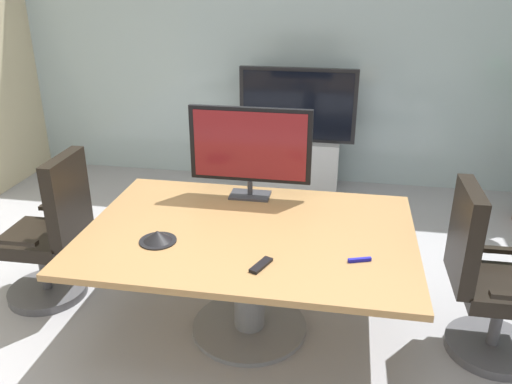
{
  "coord_description": "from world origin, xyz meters",
  "views": [
    {
      "loc": [
        0.62,
        -2.69,
        2.21
      ],
      "look_at": [
        0.08,
        0.34,
        0.89
      ],
      "focal_mm": 36.48,
      "sensor_mm": 36.0,
      "label": 1
    }
  ],
  "objects_px": {
    "office_chair_left": "(52,241)",
    "remote_control": "(261,265)",
    "conference_table": "(249,253)",
    "wall_display_unit": "(296,150)",
    "office_chair_right": "(487,288)",
    "tv_monitor": "(250,147)",
    "conference_phone": "(158,237)"
  },
  "relations": [
    {
      "from": "office_chair_left",
      "to": "office_chair_right",
      "type": "xyz_separation_m",
      "value": [
        2.88,
        -0.09,
        0.0
      ]
    },
    {
      "from": "remote_control",
      "to": "conference_phone",
      "type": "bearing_deg",
      "value": -172.42
    },
    {
      "from": "conference_phone",
      "to": "office_chair_right",
      "type": "bearing_deg",
      "value": 8.1
    },
    {
      "from": "office_chair_left",
      "to": "office_chair_right",
      "type": "distance_m",
      "value": 2.88
    },
    {
      "from": "conference_table",
      "to": "conference_phone",
      "type": "height_order",
      "value": "conference_phone"
    },
    {
      "from": "wall_display_unit",
      "to": "conference_phone",
      "type": "height_order",
      "value": "wall_display_unit"
    },
    {
      "from": "office_chair_left",
      "to": "wall_display_unit",
      "type": "height_order",
      "value": "wall_display_unit"
    },
    {
      "from": "conference_table",
      "to": "tv_monitor",
      "type": "xyz_separation_m",
      "value": [
        -0.09,
        0.52,
        0.52
      ]
    },
    {
      "from": "conference_table",
      "to": "conference_phone",
      "type": "bearing_deg",
      "value": -155.07
    },
    {
      "from": "conference_phone",
      "to": "remote_control",
      "type": "height_order",
      "value": "conference_phone"
    },
    {
      "from": "office_chair_left",
      "to": "remote_control",
      "type": "distance_m",
      "value": 1.69
    },
    {
      "from": "office_chair_left",
      "to": "wall_display_unit",
      "type": "distance_m",
      "value": 2.76
    },
    {
      "from": "office_chair_right",
      "to": "conference_phone",
      "type": "bearing_deg",
      "value": 97.59
    },
    {
      "from": "office_chair_right",
      "to": "office_chair_left",
      "type": "bearing_deg",
      "value": 87.74
    },
    {
      "from": "tv_monitor",
      "to": "remote_control",
      "type": "distance_m",
      "value": 1.02
    },
    {
      "from": "office_chair_left",
      "to": "remote_control",
      "type": "xyz_separation_m",
      "value": [
        1.58,
        -0.54,
        0.29
      ]
    },
    {
      "from": "conference_table",
      "to": "remote_control",
      "type": "xyz_separation_m",
      "value": [
        0.14,
        -0.4,
        0.17
      ]
    },
    {
      "from": "remote_control",
      "to": "conference_table",
      "type": "bearing_deg",
      "value": 132.03
    },
    {
      "from": "conference_table",
      "to": "office_chair_left",
      "type": "distance_m",
      "value": 1.45
    },
    {
      "from": "tv_monitor",
      "to": "remote_control",
      "type": "relative_size",
      "value": 4.94
    },
    {
      "from": "conference_table",
      "to": "office_chair_right",
      "type": "height_order",
      "value": "office_chair_right"
    },
    {
      "from": "tv_monitor",
      "to": "conference_phone",
      "type": "distance_m",
      "value": 0.92
    },
    {
      "from": "wall_display_unit",
      "to": "conference_phone",
      "type": "bearing_deg",
      "value": -101.46
    },
    {
      "from": "wall_display_unit",
      "to": "office_chair_left",
      "type": "bearing_deg",
      "value": -122.49
    },
    {
      "from": "tv_monitor",
      "to": "wall_display_unit",
      "type": "distance_m",
      "value": 2.05
    },
    {
      "from": "conference_table",
      "to": "tv_monitor",
      "type": "distance_m",
      "value": 0.74
    },
    {
      "from": "office_chair_left",
      "to": "remote_control",
      "type": "relative_size",
      "value": 6.41
    },
    {
      "from": "office_chair_left",
      "to": "office_chair_right",
      "type": "height_order",
      "value": "same"
    },
    {
      "from": "conference_table",
      "to": "wall_display_unit",
      "type": "bearing_deg",
      "value": 88.95
    },
    {
      "from": "tv_monitor",
      "to": "office_chair_left",
      "type": "bearing_deg",
      "value": -163.82
    },
    {
      "from": "tv_monitor",
      "to": "office_chair_right",
      "type": "bearing_deg",
      "value": -17.42
    },
    {
      "from": "office_chair_left",
      "to": "remote_control",
      "type": "height_order",
      "value": "office_chair_left"
    }
  ]
}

